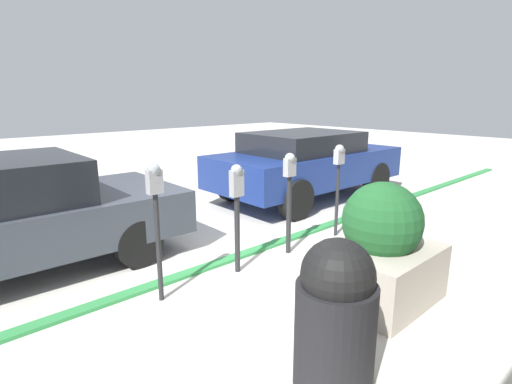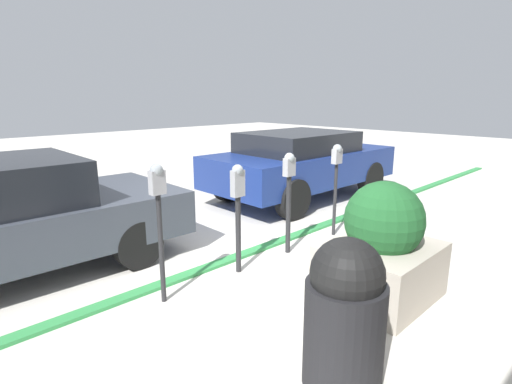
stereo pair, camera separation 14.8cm
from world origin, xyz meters
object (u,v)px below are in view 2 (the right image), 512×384
(parking_meter_middle, at_px, (289,186))
(parking_meter_fourth, at_px, (336,169))
(parked_car_middle, at_px, (301,162))
(parking_meter_nearest, at_px, (159,205))
(parking_meter_second, at_px, (238,200))
(trash_bin, at_px, (345,314))
(planter_box, at_px, (382,249))

(parking_meter_middle, xyz_separation_m, parking_meter_fourth, (1.06, -0.03, 0.11))
(parking_meter_middle, bearing_deg, parked_car_middle, 36.22)
(parked_car_middle, bearing_deg, parking_meter_nearest, -156.95)
(parking_meter_second, height_order, trash_bin, parking_meter_second)
(parking_meter_nearest, xyz_separation_m, parking_meter_middle, (1.97, -0.01, -0.12))
(parking_meter_nearest, bearing_deg, parking_meter_middle, -0.37)
(parked_car_middle, xyz_separation_m, trash_bin, (-4.16, -3.84, -0.20))
(parking_meter_nearest, xyz_separation_m, parked_car_middle, (4.47, 1.81, -0.29))
(parking_meter_fourth, height_order, parked_car_middle, parking_meter_fourth)
(parking_meter_middle, bearing_deg, trash_bin, -129.71)
(parking_meter_second, xyz_separation_m, parked_car_middle, (3.41, 1.82, -0.15))
(trash_bin, bearing_deg, parked_car_middle, 42.66)
(parked_car_middle, height_order, trash_bin, parked_car_middle)
(parking_meter_nearest, height_order, planter_box, parking_meter_nearest)
(parking_meter_middle, xyz_separation_m, planter_box, (-0.23, -1.52, -0.40))
(parking_meter_fourth, bearing_deg, parked_car_middle, 52.19)
(parking_meter_fourth, xyz_separation_m, parked_car_middle, (1.44, 1.85, -0.29))
(parking_meter_middle, height_order, trash_bin, parking_meter_middle)
(parking_meter_second, relative_size, parked_car_middle, 0.32)
(parking_meter_middle, xyz_separation_m, trash_bin, (-1.67, -2.01, -0.37))
(parked_car_middle, relative_size, trash_bin, 3.66)
(parked_car_middle, bearing_deg, parking_meter_fourth, -126.87)
(parking_meter_nearest, bearing_deg, parked_car_middle, 22.10)
(parking_meter_middle, relative_size, planter_box, 1.09)
(parking_meter_fourth, distance_m, planter_box, 2.04)
(parking_meter_nearest, distance_m, parking_meter_fourth, 3.03)
(parking_meter_nearest, xyz_separation_m, parking_meter_fourth, (3.03, -0.04, -0.00))
(parking_meter_second, xyz_separation_m, planter_box, (0.68, -1.53, -0.37))
(parking_meter_second, height_order, parked_car_middle, parked_car_middle)
(parking_meter_middle, relative_size, trash_bin, 1.21)
(parking_meter_second, distance_m, parked_car_middle, 3.87)
(parking_meter_second, relative_size, parking_meter_fourth, 0.95)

